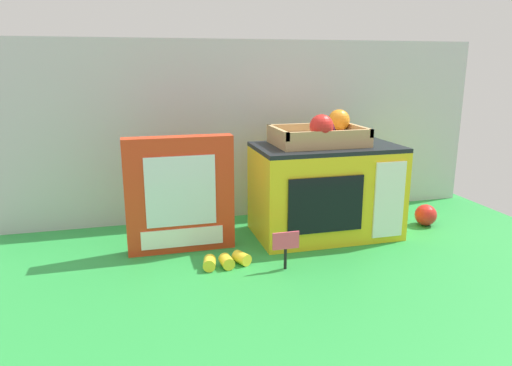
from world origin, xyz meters
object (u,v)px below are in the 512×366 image
(toy_microwave, at_px, (325,190))
(cookie_set_box, at_px, (180,195))
(price_sign, at_px, (286,245))
(food_groups_crate, at_px, (322,134))
(loose_toy_apple, at_px, (426,215))
(loose_toy_banana, at_px, (226,261))

(toy_microwave, distance_m, cookie_set_box, 0.44)
(cookie_set_box, height_order, price_sign, cookie_set_box)
(toy_microwave, relative_size, food_groups_crate, 1.61)
(price_sign, xyz_separation_m, loose_toy_apple, (0.55, 0.20, -0.03))
(food_groups_crate, distance_m, price_sign, 0.39)
(loose_toy_banana, height_order, loose_toy_apple, loose_toy_apple)
(loose_toy_banana, distance_m, loose_toy_apple, 0.71)
(food_groups_crate, relative_size, cookie_set_box, 0.82)
(price_sign, bearing_deg, loose_toy_banana, 159.92)
(loose_toy_banana, bearing_deg, toy_microwave, 25.80)
(cookie_set_box, bearing_deg, toy_microwave, 2.40)
(toy_microwave, bearing_deg, cookie_set_box, -177.60)
(loose_toy_apple, bearing_deg, price_sign, -159.56)
(toy_microwave, xyz_separation_m, loose_toy_banana, (-0.34, -0.17, -0.12))
(food_groups_crate, height_order, loose_toy_banana, food_groups_crate)
(toy_microwave, xyz_separation_m, cookie_set_box, (-0.44, -0.02, 0.02))
(food_groups_crate, bearing_deg, loose_toy_banana, -150.97)
(toy_microwave, bearing_deg, price_sign, -132.21)
(loose_toy_apple, bearing_deg, cookie_set_box, -179.73)
(cookie_set_box, bearing_deg, loose_toy_banana, -56.51)
(food_groups_crate, height_order, loose_toy_apple, food_groups_crate)
(price_sign, bearing_deg, food_groups_crate, 51.50)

